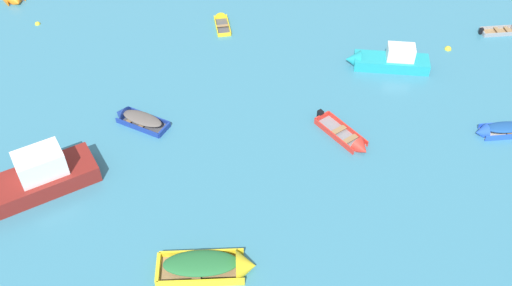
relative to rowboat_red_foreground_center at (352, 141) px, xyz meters
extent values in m
cube|color=gray|center=(-0.59, 0.64, -0.12)|extent=(2.75, 2.87, 0.09)
cube|color=red|center=(-0.20, 0.99, 0.01)|extent=(2.16, 2.34, 0.35)
cube|color=red|center=(-0.97, 0.28, 0.01)|extent=(2.16, 2.34, 0.35)
cube|color=red|center=(-1.65, 1.79, 0.01)|extent=(0.83, 0.77, 0.35)
cone|color=red|center=(0.51, -0.56, 0.03)|extent=(1.22, 1.21, 1.00)
cube|color=#937047|center=(-0.70, 0.76, 0.08)|extent=(0.91, 0.87, 0.03)
cube|color=#937047|center=(-0.08, 0.09, 0.08)|extent=(0.91, 0.87, 0.03)
cube|color=black|center=(-1.73, 1.88, 0.13)|extent=(0.39, 0.40, 0.48)
cube|color=#4C4C51|center=(-11.55, 0.35, -0.12)|extent=(2.92, 1.96, 0.08)
cube|color=navy|center=(-11.76, -0.16, 0.00)|extent=(2.68, 1.11, 0.32)
cube|color=navy|center=(-11.35, 0.87, 0.00)|extent=(2.68, 1.11, 0.32)
cube|color=navy|center=(-10.22, -0.17, 0.00)|extent=(0.50, 1.05, 0.32)
cone|color=navy|center=(-12.94, 0.89, 0.02)|extent=(1.00, 1.23, 1.06)
cube|color=#937047|center=(-11.41, 0.30, 0.06)|extent=(0.64, 1.03, 0.03)
cube|color=#937047|center=(-12.19, 0.60, 0.06)|extent=(0.64, 1.03, 0.03)
ellipsoid|color=#59514C|center=(-11.55, 0.35, 0.27)|extent=(2.69, 1.83, 0.30)
cube|color=#4C4C51|center=(-8.61, 10.67, -0.13)|extent=(1.38, 2.40, 0.06)
cube|color=yellow|center=(-9.02, 10.56, -0.04)|extent=(0.68, 2.29, 0.25)
cube|color=yellow|center=(-8.19, 10.79, -0.04)|extent=(0.68, 2.29, 0.25)
cube|color=yellow|center=(-8.29, 9.54, -0.04)|extent=(0.84, 0.31, 0.25)
cone|color=yellow|center=(-8.93, 11.86, -0.02)|extent=(0.94, 0.74, 0.83)
cube|color=#937047|center=(-8.57, 10.55, 0.01)|extent=(0.81, 0.44, 0.03)
cube|color=maroon|center=(-15.67, -4.99, 0.30)|extent=(6.25, 5.41, 0.92)
cube|color=white|center=(-15.18, -4.63, 1.41)|extent=(2.71, 2.58, 1.29)
cube|color=black|center=(-15.97, -5.21, 1.67)|extent=(1.03, 1.30, 0.57)
cube|color=#99754C|center=(10.08, 11.89, -0.13)|extent=(2.41, 1.27, 0.07)
cube|color=gray|center=(9.99, 12.31, -0.02)|extent=(2.35, 0.57, 0.28)
cube|color=gray|center=(10.17, 11.48, -0.02)|extent=(2.35, 0.57, 0.28)
cube|color=gray|center=(8.91, 11.64, -0.02)|extent=(0.26, 0.83, 0.28)
cube|color=#937047|center=(9.96, 11.87, 0.04)|extent=(0.41, 0.80, 0.03)
cube|color=#937047|center=(10.64, 12.02, 0.04)|extent=(0.41, 0.80, 0.03)
cube|color=black|center=(8.81, 11.61, 0.08)|extent=(0.27, 0.26, 0.40)
cube|color=teal|center=(2.54, 7.20, 0.18)|extent=(4.59, 1.50, 0.69)
cone|color=teal|center=(0.16, 7.22, 0.22)|extent=(0.92, 1.24, 1.23)
cube|color=white|center=(3.00, 7.20, 0.97)|extent=(1.66, 1.07, 0.90)
cube|color=black|center=(2.26, 7.21, 1.15)|extent=(0.14, 1.00, 0.39)
cone|color=orange|center=(-23.80, 12.14, 0.03)|extent=(1.38, 1.36, 1.18)
cube|color=beige|center=(8.33, 1.69, -0.12)|extent=(2.58, 1.42, 0.09)
cube|color=blue|center=(8.43, 1.20, 0.01)|extent=(2.50, 0.59, 0.35)
cube|color=blue|center=(8.22, 2.18, 0.01)|extent=(2.50, 0.59, 0.35)
cone|color=blue|center=(7.03, 1.41, 0.03)|extent=(0.77, 1.05, 0.95)
cube|color=#937047|center=(8.46, 1.72, 0.08)|extent=(0.44, 0.93, 0.03)
ellipsoid|color=#19478C|center=(8.33, 1.69, 0.28)|extent=(2.36, 1.33, 0.26)
cube|color=#99754C|center=(-6.65, -8.79, -0.11)|extent=(3.75, 1.94, 0.11)
cube|color=yellow|center=(-6.76, -8.04, 0.05)|extent=(3.71, 0.65, 0.43)
cube|color=yellow|center=(-6.54, -9.54, 0.05)|extent=(3.71, 0.65, 0.43)
cube|color=yellow|center=(-8.50, -9.07, 0.05)|extent=(0.37, 1.50, 0.43)
cone|color=yellow|center=(-4.73, -8.50, 0.08)|extent=(1.06, 1.57, 1.46)
cube|color=#937047|center=(-6.84, -8.82, 0.14)|extent=(0.59, 1.40, 0.03)
ellipsoid|color=#236633|center=(-6.65, -8.79, 0.41)|extent=(3.44, 1.83, 0.39)
sphere|color=yellow|center=(6.39, 9.56, -0.16)|extent=(0.44, 0.44, 0.44)
sphere|color=yellow|center=(-21.32, 9.68, -0.16)|extent=(0.37, 0.37, 0.37)
camera|label=1|loc=(-2.81, -22.62, 21.21)|focal=40.12mm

